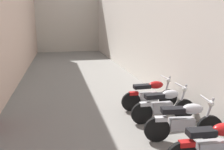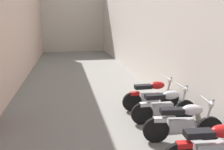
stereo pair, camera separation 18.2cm
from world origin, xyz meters
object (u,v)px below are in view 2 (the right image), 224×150
at_px(motorcycle_eighth, 152,94).
at_px(motorcycle_fifth, 213,146).
at_px(motorcycle_sixth, 184,121).
at_px(motorcycle_seventh, 164,105).

bearing_deg(motorcycle_eighth, motorcycle_fifth, -90.00).
xyz_separation_m(motorcycle_fifth, motorcycle_eighth, (0.00, 3.11, 0.00)).
bearing_deg(motorcycle_sixth, motorcycle_eighth, 90.00).
bearing_deg(motorcycle_eighth, motorcycle_sixth, -90.00).
distance_m(motorcycle_sixth, motorcycle_seventh, 1.08).
relative_size(motorcycle_fifth, motorcycle_eighth, 1.00).
bearing_deg(motorcycle_fifth, motorcycle_eighth, 90.00).
bearing_deg(motorcycle_sixth, motorcycle_seventh, 89.99).
relative_size(motorcycle_seventh, motorcycle_eighth, 1.00).
bearing_deg(motorcycle_seventh, motorcycle_eighth, 90.00).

